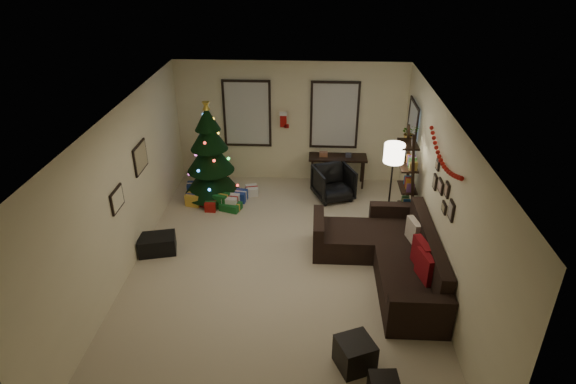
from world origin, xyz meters
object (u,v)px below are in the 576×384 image
object	(u,v)px
desk	(338,160)
desk_chair	(333,183)
bookshelf	(409,181)
christmas_tree	(210,159)
sofa	(391,257)

from	to	relation	value
desk	desk_chair	size ratio (longest dim) A/B	1.78
bookshelf	desk	bearing A→B (deg)	126.27
christmas_tree	desk	bearing A→B (deg)	16.02
sofa	bookshelf	world-z (taller)	bookshelf
desk	desk_chair	bearing A→B (deg)	-98.82
christmas_tree	desk	world-z (taller)	christmas_tree
sofa	desk	distance (m)	3.29
bookshelf	christmas_tree	bearing A→B (deg)	166.67
christmas_tree	desk_chair	xyz separation A→B (m)	(2.57, 0.12, -0.55)
desk	desk_chair	world-z (taller)	desk_chair
desk_chair	bookshelf	xyz separation A→B (m)	(1.34, -1.04, 0.59)
sofa	desk_chair	distance (m)	2.68
desk_chair	bookshelf	distance (m)	1.80
desk	bookshelf	bearing A→B (deg)	-53.73
sofa	desk	bearing A→B (deg)	103.66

